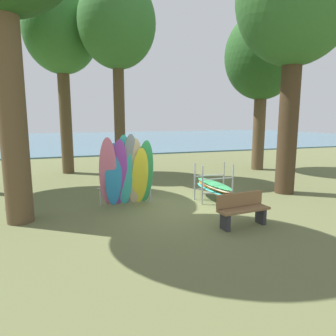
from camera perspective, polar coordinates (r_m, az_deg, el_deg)
The scene contains 8 objects.
ground_plane at distance 9.52m, azimuth 1.35°, elevation -7.33°, with size 80.00×80.00×0.00m, color #60663D.
lake_water at distance 40.28m, azimuth -14.38°, elevation 5.27°, with size 80.00×36.00×0.10m, color #477084.
tree_mid_behind at distance 17.14m, azimuth 17.28°, elevation 19.14°, with size 3.82×3.82×8.05m.
tree_far_right_back at distance 16.34m, azimuth -19.42°, elevation 22.65°, with size 3.45×3.45×8.76m.
tree_deep_back at distance 14.55m, azimuth -9.52°, elevation 24.78°, with size 3.33×3.33×8.66m.
leaning_board_pile at distance 9.46m, azimuth -7.78°, elevation -0.92°, with size 1.76×0.87×2.28m.
board_storage_rack at distance 10.25m, azimuth 8.52°, elevation -3.35°, with size 1.15×2.12×1.25m.
park_bench at distance 8.02m, azimuth 13.77°, elevation -7.45°, with size 1.43×0.55×0.85m.
Camera 1 is at (-3.16, -8.55, 2.74)m, focal length 32.51 mm.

